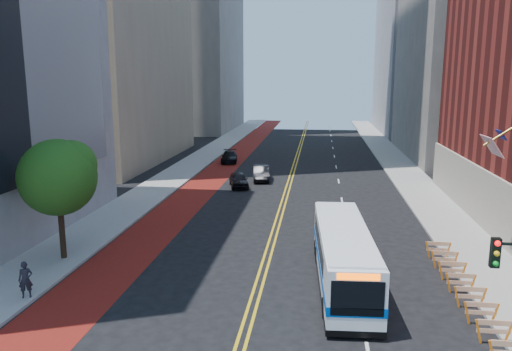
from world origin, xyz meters
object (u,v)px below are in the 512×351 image
at_px(car_b, 261,173).
at_px(transit_bus, 343,255).
at_px(car_c, 229,157).
at_px(pedestrian, 26,280).
at_px(car_a, 239,180).
at_px(street_tree, 59,174).

bearing_deg(car_b, transit_bus, -82.26).
height_order(car_c, pedestrian, pedestrian).
bearing_deg(transit_bus, car_a, 108.85).
bearing_deg(car_c, car_b, -71.50).
bearing_deg(street_tree, pedestrian, -80.66).
bearing_deg(pedestrian, transit_bus, -11.13).
xyz_separation_m(transit_bus, car_c, (-12.07, 35.15, -0.87)).
xyz_separation_m(street_tree, car_b, (8.36, 23.39, -4.19)).
bearing_deg(car_c, street_tree, -103.46).
bearing_deg(car_a, car_c, 89.38).
height_order(car_b, pedestrian, pedestrian).
relative_size(transit_bus, car_c, 2.35).
bearing_deg(car_c, transit_bus, -78.96).
distance_m(transit_bus, car_c, 37.17).
relative_size(street_tree, car_a, 1.68).
xyz_separation_m(car_b, pedestrian, (-7.52, -28.52, 0.28)).
relative_size(transit_bus, car_a, 2.74).
distance_m(car_b, pedestrian, 29.50).
bearing_deg(pedestrian, car_a, 51.89).
distance_m(transit_bus, car_b, 25.86).
relative_size(transit_bus, car_b, 2.49).
xyz_separation_m(transit_bus, car_b, (-6.97, 24.89, -0.83)).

